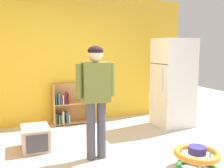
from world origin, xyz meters
TOP-DOWN VIEW (x-y plane):
  - ground_plane at (0.00, 0.00)m, footprint 12.00×12.00m
  - back_wall at (0.00, 2.33)m, footprint 5.20×0.06m
  - refrigerator at (1.79, 1.25)m, footprint 0.73×0.68m
  - bookshelf at (-0.17, 2.14)m, footprint 0.80×0.28m
  - standing_person at (-0.18, 0.25)m, footprint 0.57×0.22m
  - baby_walker at (0.93, -0.58)m, footprint 0.60×0.60m
  - pet_carrier at (-0.97, 0.93)m, footprint 0.42×0.55m

SIDE VIEW (x-z plane):
  - ground_plane at x=0.00m, z-range 0.00..0.00m
  - baby_walker at x=0.93m, z-range 0.00..0.32m
  - pet_carrier at x=-0.97m, z-range 0.00..0.36m
  - bookshelf at x=-0.17m, z-range -0.06..0.79m
  - refrigerator at x=1.79m, z-range 0.00..1.78m
  - standing_person at x=-0.18m, z-range 0.17..1.79m
  - back_wall at x=0.00m, z-range 0.00..2.70m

